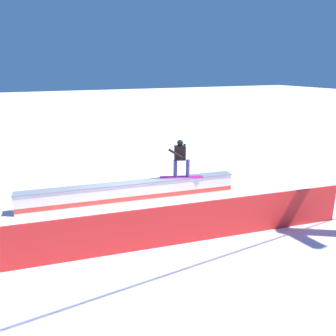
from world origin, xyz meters
The scene contains 4 objects.
ground_plane centered at (0.00, 0.00, 0.00)m, with size 120.00×120.00×0.00m, color white.
grind_box centered at (0.00, 0.00, 0.32)m, with size 7.65×1.36×0.71m.
snowboarder centered at (-1.83, 0.21, 1.46)m, with size 1.58×0.79×1.39m.
safety_fence centered at (0.00, 3.41, 0.57)m, with size 10.53×0.06×1.14m, color red.
Camera 1 is at (3.41, 10.79, 4.59)m, focal length 36.36 mm.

